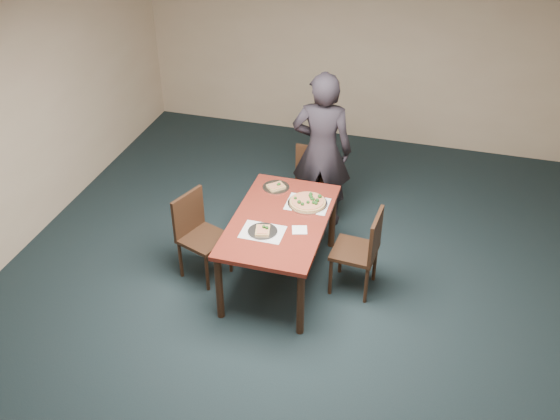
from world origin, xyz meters
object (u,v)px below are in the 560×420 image
(chair_far, at_px, (311,182))
(chair_right, at_px, (363,248))
(diner, at_px, (322,151))
(slice_plate_far, at_px, (276,187))
(chair_left, at_px, (198,231))
(slice_plate_near, at_px, (263,231))
(dining_table, at_px, (280,226))
(pizza_pan, at_px, (308,202))

(chair_far, bearing_deg, chair_right, -51.40)
(chair_far, relative_size, diner, 0.50)
(slice_plate_far, bearing_deg, chair_left, -134.74)
(chair_far, relative_size, chair_left, 1.00)
(chair_right, relative_size, slice_plate_near, 3.25)
(chair_far, xyz_separation_m, diner, (0.10, 0.04, 0.39))
(chair_left, bearing_deg, diner, -17.63)
(diner, relative_size, slice_plate_far, 6.50)
(slice_plate_far, bearing_deg, chair_far, 67.85)
(slice_plate_far, bearing_deg, chair_right, -24.54)
(dining_table, distance_m, diner, 1.19)
(chair_far, height_order, pizza_pan, chair_far)
(slice_plate_far, bearing_deg, dining_table, -69.91)
(slice_plate_near, distance_m, slice_plate_far, 0.79)
(chair_left, height_order, slice_plate_near, chair_left)
(chair_right, bearing_deg, chair_far, -138.85)
(chair_right, distance_m, slice_plate_far, 1.13)
(chair_right, xyz_separation_m, slice_plate_near, (-0.91, -0.33, 0.25))
(dining_table, bearing_deg, diner, 82.72)
(dining_table, height_order, chair_far, chair_far)
(chair_right, bearing_deg, chair_left, -79.14)
(chair_left, bearing_deg, slice_plate_near, -81.19)
(dining_table, distance_m, chair_left, 0.85)
(pizza_pan, xyz_separation_m, slice_plate_near, (-0.29, -0.58, -0.01))
(chair_far, relative_size, chair_right, 1.00)
(chair_far, bearing_deg, chair_left, -123.46)
(diner, height_order, slice_plate_far, diner)
(chair_far, relative_size, slice_plate_far, 3.25)
(slice_plate_near, relative_size, slice_plate_far, 1.00)
(chair_right, height_order, slice_plate_far, chair_right)
(chair_right, height_order, pizza_pan, chair_right)
(dining_table, relative_size, chair_left, 1.65)
(dining_table, height_order, pizza_pan, pizza_pan)
(pizza_pan, bearing_deg, chair_right, -22.21)
(dining_table, bearing_deg, chair_right, 4.96)
(dining_table, xyz_separation_m, chair_far, (0.04, 1.11, -0.14))
(chair_right, bearing_deg, diner, -143.77)
(dining_table, xyz_separation_m, chair_left, (-0.83, -0.11, -0.14))
(chair_far, bearing_deg, slice_plate_far, -110.11)
(diner, height_order, slice_plate_near, diner)
(chair_left, bearing_deg, chair_far, -15.43)
(pizza_pan, height_order, slice_plate_near, pizza_pan)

